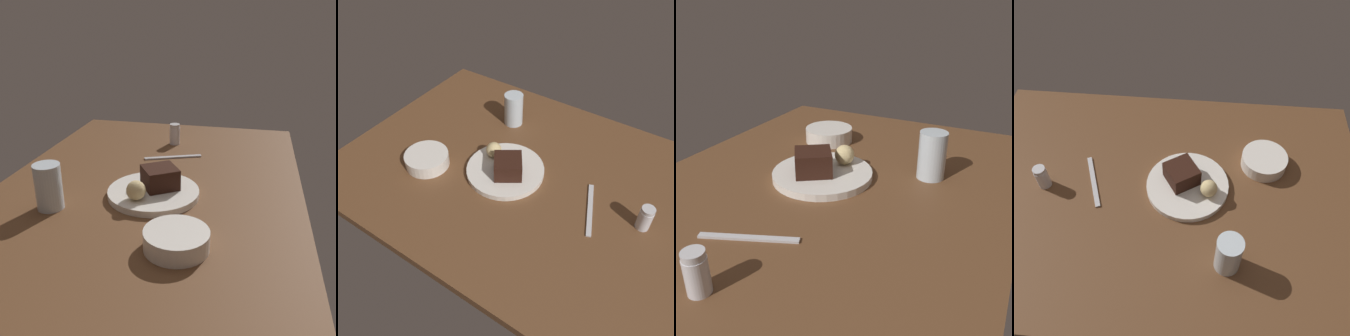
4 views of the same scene
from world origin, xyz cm
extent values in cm
cube|color=brown|center=(0.00, 0.00, 1.50)|extent=(120.00, 84.00, 3.00)
cylinder|color=white|center=(7.29, 2.85, 3.88)|extent=(24.26, 24.26, 1.77)
cube|color=black|center=(5.43, 4.21, 7.60)|extent=(11.64, 11.70, 5.65)
sphere|color=#DBC184|center=(13.57, -0.30, 7.24)|extent=(4.95, 4.95, 4.95)
cylinder|color=silver|center=(-35.22, 0.29, 6.14)|extent=(3.78, 3.78, 6.27)
cylinder|color=silver|center=(-35.22, 0.29, 9.87)|extent=(3.59, 3.59, 1.20)
cylinder|color=silver|center=(19.28, -20.53, 8.81)|extent=(6.65, 6.65, 11.62)
cylinder|color=white|center=(30.13, 13.53, 5.11)|extent=(13.88, 13.88, 4.22)
cube|color=silver|center=(-21.12, 2.31, 3.25)|extent=(8.22, 18.21, 0.50)
camera|label=1|loc=(97.29, 26.47, 49.62)|focal=41.70mm
camera|label=2|loc=(-36.67, 68.79, 80.86)|focal=37.78mm
camera|label=3|loc=(-65.54, -39.67, 44.46)|focal=41.04mm
camera|label=4|loc=(11.57, -60.93, 92.04)|focal=39.20mm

